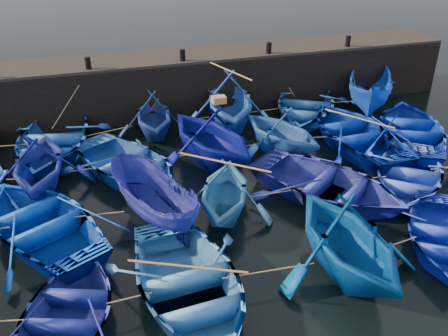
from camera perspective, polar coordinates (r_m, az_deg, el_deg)
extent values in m
plane|color=black|center=(15.19, 3.43, -8.02)|extent=(120.00, 120.00, 0.00)
cube|color=black|center=(23.59, -5.07, 9.57)|extent=(26.00, 2.50, 2.50)
cube|color=black|center=(23.18, -5.21, 12.61)|extent=(26.00, 2.50, 0.12)
cylinder|color=black|center=(21.84, -15.28, 11.50)|extent=(0.24, 0.24, 0.50)
cylinder|color=black|center=(22.25, -4.76, 12.74)|extent=(0.24, 0.24, 0.50)
cylinder|color=black|center=(23.35, 5.15, 13.53)|extent=(0.24, 0.24, 0.50)
cylinder|color=black|center=(25.04, 13.98, 13.90)|extent=(0.24, 0.24, 0.50)
imported|color=#124091|center=(20.65, -19.11, 3.02)|extent=(5.21, 6.47, 1.19)
imported|color=navy|center=(21.12, -8.09, 6.10)|extent=(3.52, 3.97, 1.92)
imported|color=blue|center=(21.63, 0.61, 7.82)|extent=(5.04, 5.54, 2.52)
imported|color=navy|center=(23.18, 9.22, 7.13)|extent=(6.15, 6.73, 1.14)
imported|color=blue|center=(24.41, 16.37, 8.56)|extent=(4.35, 5.47, 2.01)
imported|color=navy|center=(18.07, -20.33, 0.66)|extent=(3.91, 4.42, 2.15)
imported|color=blue|center=(18.26, -10.96, 0.46)|extent=(5.79, 6.35, 1.08)
imported|color=#000771|center=(18.45, -1.46, 3.78)|extent=(5.42, 5.81, 2.48)
imported|color=#1A4E99|center=(19.51, 6.55, 4.36)|extent=(4.66, 4.92, 2.04)
imported|color=#001F8C|center=(20.83, 14.93, 3.92)|extent=(4.39, 5.95, 1.20)
imported|color=#062195|center=(21.85, 20.65, 4.15)|extent=(6.03, 6.75, 1.15)
imported|color=#0436BC|center=(15.83, -20.12, -5.78)|extent=(5.98, 6.65, 1.13)
imported|color=navy|center=(15.56, -8.15, -3.63)|extent=(3.04, 4.48, 1.62)
imported|color=#2A6EB8|center=(15.60, 0.06, -2.54)|extent=(4.30, 4.57, 1.92)
imported|color=navy|center=(17.03, 11.74, -1.80)|extent=(6.36, 6.71, 1.13)
imported|color=blue|center=(18.53, 20.32, -0.65)|extent=(5.66, 5.92, 1.00)
imported|color=navy|center=(12.76, -17.37, -15.68)|extent=(4.42, 5.20, 0.92)
imported|color=blue|center=(12.81, -4.14, -13.18)|extent=(4.36, 5.76, 1.13)
imported|color=navy|center=(13.60, 13.92, -7.77)|extent=(4.20, 4.78, 2.38)
imported|color=#1129B7|center=(15.88, 23.66, -6.97)|extent=(4.97, 5.36, 0.91)
cube|color=olive|center=(17.98, -0.58, 7.82)|extent=(0.48, 0.37, 0.25)
cylinder|color=tan|center=(20.92, -23.45, 2.36)|extent=(1.42, 0.19, 0.04)
cylinder|color=tan|center=(20.88, -13.48, 4.03)|extent=(2.33, 0.60, 0.04)
cylinder|color=tan|center=(21.53, -3.65, 5.62)|extent=(1.51, 0.07, 0.04)
cylinder|color=tan|center=(22.48, 5.02, 6.62)|extent=(1.82, 0.10, 0.04)
cylinder|color=tan|center=(23.84, 12.82, 7.35)|extent=(1.41, 0.18, 0.04)
cylinder|color=tan|center=(18.48, -23.34, -1.20)|extent=(0.36, 0.08, 0.04)
cylinder|color=tan|center=(18.23, -15.51, -0.15)|extent=(1.13, 0.04, 0.04)
cylinder|color=tan|center=(18.44, -6.13, 1.20)|extent=(1.35, 0.09, 0.04)
cylinder|color=tan|center=(19.19, 2.62, 2.53)|extent=(1.05, 0.17, 0.04)
cylinder|color=tan|center=(20.22, 10.81, 3.48)|extent=(1.39, 0.31, 0.04)
cylinder|color=tan|center=(21.33, 17.85, 3.95)|extent=(0.56, 0.35, 0.04)
cylinder|color=tan|center=(15.68, -14.12, -5.16)|extent=(1.52, 0.17, 0.04)
cylinder|color=tan|center=(15.72, -4.00, -4.13)|extent=(0.44, 0.33, 0.04)
cylinder|color=tan|center=(16.35, 6.12, -2.80)|extent=(1.80, 0.04, 0.04)
cylinder|color=tan|center=(17.72, 16.22, -1.16)|extent=(1.27, 0.13, 0.04)
cylinder|color=tan|center=(12.68, -10.72, -14.39)|extent=(1.11, 0.11, 0.04)
cylinder|color=tan|center=(13.25, 5.18, -11.61)|extent=(2.48, 0.16, 0.04)
cylinder|color=tan|center=(14.84, 19.00, -8.21)|extent=(1.48, 0.26, 0.04)
cylinder|color=tan|center=(21.74, -17.14, 7.54)|extent=(1.84, 0.94, 2.10)
cylinder|color=tan|center=(22.26, -6.62, 9.17)|extent=(1.71, 0.37, 2.09)
cylinder|color=tan|center=(22.56, -2.43, 9.62)|extent=(1.66, 0.40, 2.09)
cylinder|color=tan|center=(23.74, 6.66, 10.46)|extent=(1.29, 0.34, 2.09)
cylinder|color=tan|center=(25.25, 14.44, 10.90)|extent=(0.51, 0.49, 2.08)
cylinder|color=#99724C|center=(21.19, 0.63, 11.06)|extent=(1.08, 2.84, 0.06)
cylinder|color=#99724C|center=(20.58, 15.16, 5.50)|extent=(1.77, 2.49, 0.06)
cylinder|color=#99724C|center=(15.10, 0.06, 0.65)|extent=(2.34, 1.97, 0.06)
cylinder|color=#99724C|center=(12.42, -4.24, -11.16)|extent=(2.74, 1.32, 0.06)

